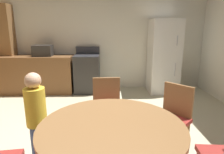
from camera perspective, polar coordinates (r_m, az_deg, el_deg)
ground_plane at (r=2.66m, az=-5.61°, el=-21.20°), size 14.00×14.00×0.00m
wall_back at (r=5.08m, az=-3.74°, el=11.90°), size 5.65×0.12×2.70m
kitchen_counter at (r=5.11m, az=-21.83°, el=0.75°), size 1.88×0.60×0.90m
pantry_column at (r=5.47m, az=-28.89°, el=7.22°), size 0.44×0.36×2.10m
oven_range at (r=4.82m, az=-7.30°, el=1.11°), size 0.60×0.60×1.10m
refrigerator at (r=4.87m, az=14.97°, el=5.82°), size 0.68×0.68×1.76m
microwave at (r=4.94m, az=-19.70°, el=7.35°), size 0.44×0.32×0.26m
dining_table at (r=1.72m, az=-0.07°, el=-18.40°), size 1.22×1.22×0.76m
chair_northeast at (r=2.52m, az=17.39°, el=-10.70°), size 0.57×0.57×0.87m
chair_north at (r=2.70m, az=-1.54°, el=-8.41°), size 0.42×0.42×0.87m
person_child at (r=2.31m, az=-21.34°, el=-11.22°), size 0.30×0.30×1.09m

